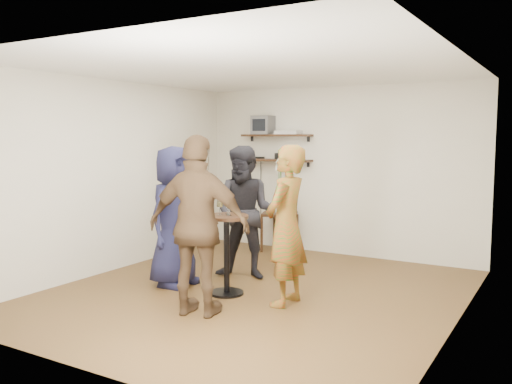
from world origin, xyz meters
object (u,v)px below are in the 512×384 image
crt_monitor (263,125)px  person_brown (199,226)px  drinks_table (227,244)px  radio (282,156)px  person_navy (175,216)px  dvd_deck (288,132)px  person_dark (246,212)px  side_table (280,219)px  person_plaid (286,226)px

crt_monitor → person_brown: 3.68m
drinks_table → person_brown: person_brown is taller
radio → person_brown: 3.47m
radio → person_navy: person_navy is taller
dvd_deck → drinks_table: bearing=-78.5°
person_brown → person_dark: bearing=-88.7°
side_table → person_navy: person_navy is taller
side_table → person_brown: (0.74, -3.15, 0.41)m
side_table → person_navy: bearing=-94.5°
radio → side_table: (0.05, -0.17, -0.99)m
person_dark → person_navy: bearing=-142.6°
person_dark → person_brown: (0.35, -1.49, 0.07)m
crt_monitor → dvd_deck: size_ratio=0.80×
side_table → person_brown: person_brown is taller
person_brown → person_plaid: bearing=-140.4°
person_navy → person_brown: bearing=-128.7°
dvd_deck → radio: (-0.11, 0.00, -0.38)m
side_table → drinks_table: drinks_table is taller
dvd_deck → person_plaid: dvd_deck is taller
side_table → person_plaid: size_ratio=0.38×
dvd_deck → person_dark: 2.13m
dvd_deck → drinks_table: (0.52, -2.58, -1.30)m
radio → person_dark: 2.00m
person_plaid → person_brown: person_brown is taller
side_table → drinks_table: bearing=-76.4°
crt_monitor → radio: crt_monitor is taller
dvd_deck → person_dark: (0.33, -1.83, -1.04)m
dvd_deck → drinks_table: dvd_deck is taller
person_dark → radio: bearing=88.8°
crt_monitor → person_dark: (0.79, -1.83, -1.16)m
crt_monitor → person_dark: size_ratio=0.19×
radio → person_brown: person_brown is taller
dvd_deck → person_dark: dvd_deck is taller
person_plaid → person_navy: 1.54m
crt_monitor → person_plaid: size_ratio=0.18×
side_table → person_dark: person_dark is taller
person_dark → person_brown: size_ratio=0.92×
dvd_deck → person_plaid: bearing=-63.3°
side_table → person_brown: bearing=-76.8°
dvd_deck → person_plaid: size_ratio=0.23×
side_table → crt_monitor: bearing=156.3°
person_plaid → drinks_table: bearing=-90.0°
crt_monitor → radio: size_ratio=1.45×
crt_monitor → person_navy: (0.21, -2.57, -1.16)m
side_table → radio: bearing=107.1°
dvd_deck → radio: size_ratio=1.82×
dvd_deck → drinks_table: 2.93m
drinks_table → person_plaid: 0.82m
dvd_deck → side_table: (-0.06, -0.17, -1.37)m
side_table → drinks_table: (0.58, -2.40, 0.08)m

